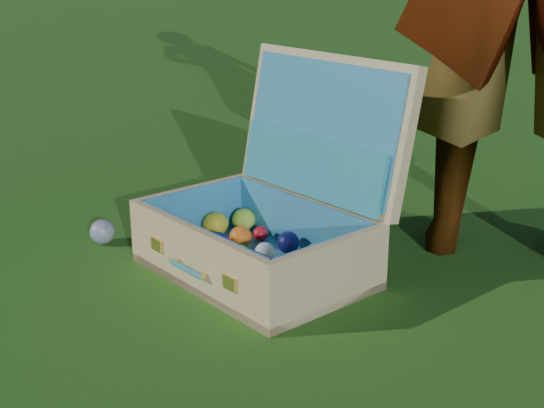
{
  "coord_description": "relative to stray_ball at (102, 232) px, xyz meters",
  "views": [
    {
      "loc": [
        1.14,
        -1.16,
        0.78
      ],
      "look_at": [
        0.04,
        0.25,
        0.17
      ],
      "focal_mm": 50.0,
      "sensor_mm": 36.0,
      "label": 1
    }
  ],
  "objects": [
    {
      "name": "ground",
      "position": [
        0.42,
        -0.08,
        -0.03
      ],
      "size": [
        60.0,
        60.0,
        0.0
      ],
      "primitive_type": "plane",
      "color": "#215114",
      "rests_on": "ground"
    },
    {
      "name": "stray_ball",
      "position": [
        0.0,
        0.0,
        0.0
      ],
      "size": [
        0.07,
        0.07,
        0.07
      ],
      "primitive_type": "sphere",
      "color": "#3B629B",
      "rests_on": "ground"
    },
    {
      "name": "suitcase",
      "position": [
        0.48,
        0.17,
        0.11
      ],
      "size": [
        0.64,
        0.57,
        0.53
      ],
      "rotation": [
        0.0,
        0.0,
        -0.2
      ],
      "color": "#DEB377",
      "rests_on": "ground"
    }
  ]
}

